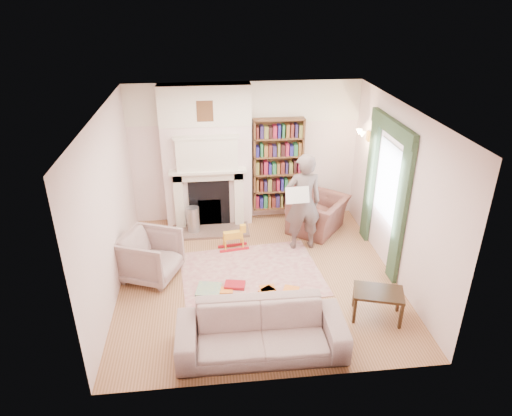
{
  "coord_description": "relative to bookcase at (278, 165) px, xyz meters",
  "views": [
    {
      "loc": [
        -0.73,
        -6.34,
        4.38
      ],
      "look_at": [
        0.0,
        0.25,
        1.15
      ],
      "focal_mm": 32.0,
      "sensor_mm": 36.0,
      "label": 1
    }
  ],
  "objects": [
    {
      "name": "bookcase",
      "position": [
        0.0,
        0.0,
        0.0
      ],
      "size": [
        1.0,
        0.24,
        1.85
      ],
      "primitive_type": "cube",
      "color": "brown",
      "rests_on": "floor"
    },
    {
      "name": "floor",
      "position": [
        -0.65,
        -2.12,
        -1.18
      ],
      "size": [
        4.5,
        4.5,
        0.0
      ],
      "primitive_type": "plane",
      "color": "brown",
      "rests_on": "ground"
    },
    {
      "name": "armchair_left",
      "position": [
        -2.4,
        -1.93,
        -0.78
      ],
      "size": [
        1.13,
        1.11,
        0.79
      ],
      "primitive_type": "imported",
      "rotation": [
        0.0,
        0.0,
        1.19
      ],
      "color": "#B0A491",
      "rests_on": "floor"
    },
    {
      "name": "pelmet",
      "position": [
        1.54,
        -1.72,
        1.2
      ],
      "size": [
        0.09,
        1.7,
        0.24
      ],
      "primitive_type": "cube",
      "color": "#2B422A",
      "rests_on": "wall_right"
    },
    {
      "name": "wall_front",
      "position": [
        -0.65,
        -4.37,
        0.22
      ],
      "size": [
        4.5,
        0.0,
        4.5
      ],
      "primitive_type": "plane",
      "rotation": [
        -1.57,
        0.0,
        0.0
      ],
      "color": "silver",
      "rests_on": "floor"
    },
    {
      "name": "game_box_lid",
      "position": [
        -1.05,
        -2.39,
        -1.14
      ],
      "size": [
        0.36,
        0.28,
        0.05
      ],
      "primitive_type": "cube",
      "rotation": [
        0.0,
        0.0,
        -0.19
      ],
      "color": "maroon",
      "rests_on": "rug"
    },
    {
      "name": "coffee_table",
      "position": [
        0.96,
        -3.35,
        -0.95
      ],
      "size": [
        0.8,
        0.64,
        0.45
      ],
      "primitive_type": null,
      "rotation": [
        0.0,
        0.0,
        -0.3
      ],
      "color": "#322311",
      "rests_on": "floor"
    },
    {
      "name": "wall_right",
      "position": [
        1.6,
        -2.12,
        0.22
      ],
      "size": [
        0.0,
        4.5,
        4.5
      ],
      "primitive_type": "plane",
      "rotation": [
        1.57,
        0.0,
        -1.57
      ],
      "color": "silver",
      "rests_on": "floor"
    },
    {
      "name": "newspaper",
      "position": [
        0.11,
        -1.45,
        -0.02
      ],
      "size": [
        0.42,
        0.14,
        0.28
      ],
      "primitive_type": "cube",
      "rotation": [
        -0.35,
        0.0,
        0.06
      ],
      "color": "silver",
      "rests_on": "man_reading"
    },
    {
      "name": "window",
      "position": [
        1.58,
        -1.72,
        0.27
      ],
      "size": [
        0.02,
        0.9,
        1.3
      ],
      "primitive_type": "cube",
      "color": "silver",
      "rests_on": "wall_right"
    },
    {
      "name": "wall_back",
      "position": [
        -0.65,
        0.13,
        0.22
      ],
      "size": [
        4.5,
        0.0,
        4.5
      ],
      "primitive_type": "plane",
      "rotation": [
        1.57,
        0.0,
        0.0
      ],
      "color": "silver",
      "rests_on": "floor"
    },
    {
      "name": "board_game",
      "position": [
        -1.47,
        -2.44,
        -1.15
      ],
      "size": [
        0.44,
        0.44,
        0.03
      ],
      "primitive_type": "cube",
      "rotation": [
        0.0,
        0.0,
        -0.2
      ],
      "color": "#D7D94C",
      "rests_on": "rug"
    },
    {
      "name": "wall_sconce",
      "position": [
        1.38,
        -0.62,
        0.72
      ],
      "size": [
        0.2,
        0.24,
        0.24
      ],
      "primitive_type": null,
      "color": "gold",
      "rests_on": "wall_right"
    },
    {
      "name": "comic_annuals",
      "position": [
        -0.61,
        -2.53,
        -1.16
      ],
      "size": [
        1.32,
        0.32,
        0.02
      ],
      "color": "red",
      "rests_on": "rug"
    },
    {
      "name": "armchair_reading",
      "position": [
        0.71,
        -0.65,
        -0.83
      ],
      "size": [
        1.39,
        1.41,
        0.69
      ],
      "primitive_type": "imported",
      "rotation": [
        0.0,
        0.0,
        4.03
      ],
      "color": "#502D2B",
      "rests_on": "floor"
    },
    {
      "name": "ceiling",
      "position": [
        -0.65,
        -2.12,
        1.62
      ],
      "size": [
        4.5,
        4.5,
        0.0
      ],
      "primitive_type": "plane",
      "rotation": [
        3.14,
        0.0,
        0.0
      ],
      "color": "white",
      "rests_on": "wall_back"
    },
    {
      "name": "curtain_left",
      "position": [
        1.55,
        -2.42,
        0.02
      ],
      "size": [
        0.07,
        0.32,
        2.4
      ],
      "primitive_type": "cube",
      "color": "#2B422A",
      "rests_on": "floor"
    },
    {
      "name": "curtain_right",
      "position": [
        1.55,
        -1.02,
        0.02
      ],
      "size": [
        0.07,
        0.32,
        2.4
      ],
      "primitive_type": "cube",
      "color": "#2B422A",
      "rests_on": "floor"
    },
    {
      "name": "man_reading",
      "position": [
        0.26,
        -1.25,
        -0.26
      ],
      "size": [
        0.69,
        0.48,
        1.82
      ],
      "primitive_type": "imported",
      "rotation": [
        0.0,
        0.0,
        3.2
      ],
      "color": "#5D4E4A",
      "rests_on": "floor"
    },
    {
      "name": "fireplace",
      "position": [
        -1.4,
        -0.07,
        0.21
      ],
      "size": [
        1.7,
        0.58,
        2.8
      ],
      "color": "silver",
      "rests_on": "floor"
    },
    {
      "name": "rug",
      "position": [
        -0.75,
        -2.04,
        -1.17
      ],
      "size": [
        2.47,
        1.99,
        0.01
      ],
      "primitive_type": "cube",
      "rotation": [
        0.0,
        0.0,
        0.1
      ],
      "color": "beige",
      "rests_on": "floor"
    },
    {
      "name": "wall_left",
      "position": [
        -2.9,
        -2.12,
        0.22
      ],
      "size": [
        0.0,
        4.5,
        4.5
      ],
      "primitive_type": "plane",
      "rotation": [
        1.57,
        0.0,
        1.57
      ],
      "color": "silver",
      "rests_on": "floor"
    },
    {
      "name": "paraffin_heater",
      "position": [
        -1.73,
        -0.49,
        -0.9
      ],
      "size": [
        0.31,
        0.31,
        0.55
      ],
      "primitive_type": "cylinder",
      "rotation": [
        0.0,
        0.0,
        0.38
      ],
      "color": "#B1B3BA",
      "rests_on": "floor"
    },
    {
      "name": "rocking_horse",
      "position": [
        -1.0,
        -1.2,
        -0.93
      ],
      "size": [
        0.57,
        0.29,
        0.48
      ],
      "primitive_type": null,
      "rotation": [
        0.0,
        0.0,
        0.14
      ],
      "color": "gold",
      "rests_on": "rug"
    },
    {
      "name": "sofa",
      "position": [
        -0.8,
        -3.84,
        -0.85
      ],
      "size": [
        2.22,
        0.89,
        0.64
      ],
      "primitive_type": "imported",
      "rotation": [
        0.0,
        0.0,
        -0.01
      ],
      "color": "#B6A796",
      "rests_on": "floor"
    }
  ]
}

